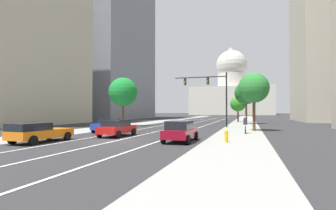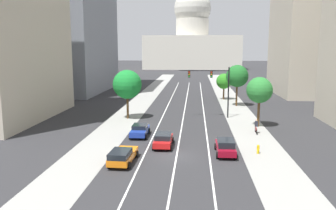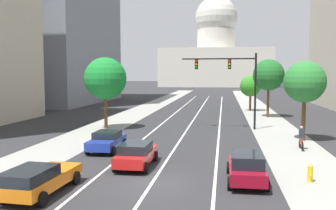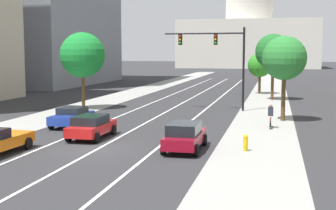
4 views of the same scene
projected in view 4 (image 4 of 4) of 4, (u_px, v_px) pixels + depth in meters
ground_plane at (205, 91)px, 64.68m from camera, size 400.00×400.00×0.00m
sidewalk_left at (135, 93)px, 61.73m from camera, size 4.56×130.00×0.01m
sidewalk_right at (268, 95)px, 57.94m from camera, size 4.56×130.00×0.01m
lane_stripe_left at (156, 101)px, 50.84m from camera, size 0.16×90.00×0.01m
lane_stripe_center at (184, 102)px, 50.15m from camera, size 0.16×90.00×0.01m
lane_stripe_right at (214, 103)px, 49.46m from camera, size 0.16×90.00×0.01m
capitol_building at (249, 28)px, 160.05m from camera, size 45.64×25.21×38.86m
car_crimson at (185, 136)px, 25.50m from camera, size 1.93×4.36×1.52m
car_blue at (72, 116)px, 33.71m from camera, size 2.01×4.29×1.38m
car_red at (91, 126)px, 29.06m from camera, size 1.98×4.31×1.44m
traffic_signal_mast at (220, 52)px, 42.57m from camera, size 7.31×0.39×7.48m
fire_hydrant at (246, 143)px, 25.33m from camera, size 0.26×0.35×0.91m
cyclist at (271, 116)px, 32.99m from camera, size 0.37×1.70×1.72m
street_tree_far_right at (260, 65)px, 59.82m from camera, size 3.05×3.05×5.16m
street_tree_mid_left at (83, 55)px, 43.71m from camera, size 4.18×4.18×7.10m
street_tree_mid_right at (273, 52)px, 51.89m from camera, size 3.90×3.90×7.27m
street_tree_near_right at (284, 58)px, 36.00m from camera, size 3.37×3.37×6.51m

